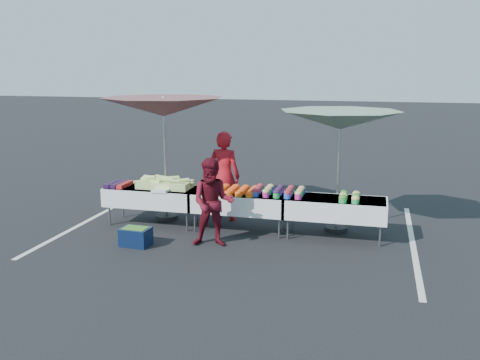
% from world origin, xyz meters
% --- Properties ---
extents(ground, '(80.00, 80.00, 0.00)m').
position_xyz_m(ground, '(0.00, 0.00, 0.00)').
color(ground, black).
extents(stripe_left, '(0.10, 5.00, 0.00)m').
position_xyz_m(stripe_left, '(-3.20, 0.00, 0.00)').
color(stripe_left, silver).
rests_on(stripe_left, ground).
extents(stripe_right, '(0.10, 5.00, 0.00)m').
position_xyz_m(stripe_right, '(3.20, 0.00, 0.00)').
color(stripe_right, silver).
rests_on(stripe_right, ground).
extents(table_left, '(1.86, 0.81, 0.75)m').
position_xyz_m(table_left, '(-1.80, 0.00, 0.58)').
color(table_left, white).
rests_on(table_left, ground).
extents(table_center, '(1.86, 0.81, 0.75)m').
position_xyz_m(table_center, '(0.00, 0.00, 0.58)').
color(table_center, white).
rests_on(table_center, ground).
extents(table_right, '(1.86, 0.81, 0.75)m').
position_xyz_m(table_right, '(1.80, 0.00, 0.58)').
color(table_right, white).
rests_on(table_right, ground).
extents(berry_punnets, '(0.40, 0.54, 0.08)m').
position_xyz_m(berry_punnets, '(-2.51, -0.06, 0.79)').
color(berry_punnets, black).
rests_on(berry_punnets, table_left).
extents(corn_pile, '(1.16, 0.57, 0.26)m').
position_xyz_m(corn_pile, '(-1.55, 0.05, 0.84)').
color(corn_pile, '#A8C766').
rests_on(corn_pile, table_left).
extents(plastic_bags, '(0.30, 0.25, 0.05)m').
position_xyz_m(plastic_bags, '(-1.50, -0.30, 0.78)').
color(plastic_bags, white).
rests_on(plastic_bags, table_left).
extents(carrot_bowls, '(0.95, 0.69, 0.11)m').
position_xyz_m(carrot_bowls, '(-0.15, -0.01, 0.80)').
color(carrot_bowls, '#C76916').
rests_on(carrot_bowls, table_center).
extents(potato_cups, '(0.94, 0.58, 0.16)m').
position_xyz_m(potato_cups, '(0.75, 0.00, 0.83)').
color(potato_cups, blue).
rests_on(potato_cups, table_right).
extents(bean_baskets, '(0.36, 0.50, 0.15)m').
position_xyz_m(bean_baskets, '(2.06, -0.10, 0.82)').
color(bean_baskets, green).
rests_on(bean_baskets, table_right).
extents(vendor, '(0.72, 0.53, 1.84)m').
position_xyz_m(vendor, '(-0.51, 0.68, 0.92)').
color(vendor, '#A2121C').
rests_on(vendor, ground).
extents(customer, '(0.86, 0.72, 1.56)m').
position_xyz_m(customer, '(-0.24, -0.97, 0.78)').
color(customer, '#5C0D19').
rests_on(customer, ground).
extents(umbrella_left, '(2.91, 2.91, 2.54)m').
position_xyz_m(umbrella_left, '(-1.68, 0.40, 2.30)').
color(umbrella_left, black).
rests_on(umbrella_left, ground).
extents(umbrella_right, '(2.53, 2.53, 2.34)m').
position_xyz_m(umbrella_right, '(1.80, 0.46, 2.12)').
color(umbrella_right, black).
rests_on(umbrella_right, ground).
extents(storage_bin, '(0.52, 0.39, 0.33)m').
position_xyz_m(storage_bin, '(-1.57, -1.32, 0.17)').
color(storage_bin, '#0A1736').
rests_on(storage_bin, ground).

